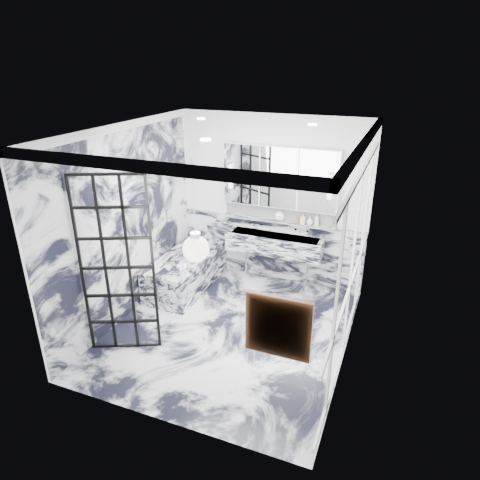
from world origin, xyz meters
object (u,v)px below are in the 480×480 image
at_px(mirror_cabinet, 280,177).
at_px(bathtub, 186,271).
at_px(trough_sink, 274,244).
at_px(crittall_door, 117,268).

distance_m(mirror_cabinet, bathtub, 2.20).
distance_m(trough_sink, bathtub, 1.55).
bearing_deg(trough_sink, crittall_door, -118.04).
xyz_separation_m(crittall_door, trough_sink, (1.29, 2.42, -0.45)).
bearing_deg(crittall_door, bathtub, 66.58).
xyz_separation_m(trough_sink, mirror_cabinet, (-0.00, 0.17, 1.09)).
distance_m(crittall_door, mirror_cabinet, 2.96).
bearing_deg(crittall_door, trough_sink, 37.40).
bearing_deg(bathtub, crittall_door, -88.86).
height_order(crittall_door, trough_sink, crittall_door).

